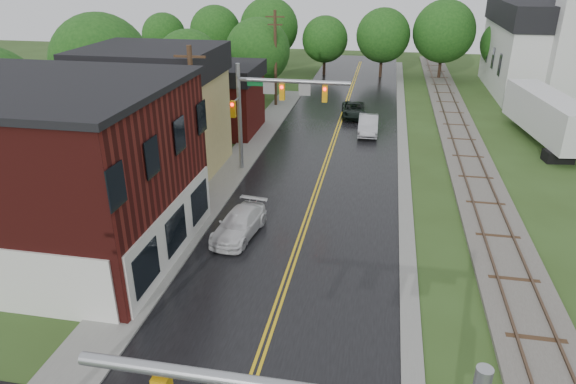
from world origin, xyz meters
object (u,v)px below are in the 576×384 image
(semi_trailer, at_px, (547,115))
(suv_dark, at_px, (354,110))
(church, at_px, (550,39))
(pickup_white, at_px, (239,224))
(traffic_signal_far, at_px, (271,99))
(tree_left_b, at_px, (102,66))
(utility_pole_b, at_px, (195,122))
(tree_left_e, at_px, (259,52))
(sedan_silver, at_px, (368,125))
(tree_left_c, at_px, (190,65))
(utility_pole_c, at_px, (275,57))
(brick_building, at_px, (29,170))

(semi_trailer, bearing_deg, suv_dark, 163.32)
(church, bearing_deg, pickup_white, -122.93)
(traffic_signal_far, xyz_separation_m, tree_left_b, (-14.38, 4.90, 0.74))
(utility_pole_b, height_order, tree_left_e, utility_pole_b)
(sedan_silver, relative_size, pickup_white, 1.01)
(traffic_signal_far, relative_size, tree_left_e, 0.90)
(tree_left_c, xyz_separation_m, tree_left_e, (5.00, 6.00, 0.30))
(traffic_signal_far, relative_size, sedan_silver, 1.63)
(church, distance_m, traffic_signal_far, 35.59)
(pickup_white, relative_size, semi_trailer, 0.37)
(utility_pole_c, distance_m, tree_left_b, 16.42)
(utility_pole_b, xyz_separation_m, utility_pole_c, (0.00, 22.00, 0.00))
(tree_left_b, relative_size, pickup_white, 2.16)
(traffic_signal_far, relative_size, tree_left_b, 0.76)
(tree_left_c, distance_m, sedan_silver, 17.16)
(church, height_order, suv_dark, church)
(utility_pole_b, bearing_deg, pickup_white, -48.65)
(brick_building, bearing_deg, tree_left_b, 107.61)
(brick_building, distance_m, tree_left_c, 24.94)
(sedan_silver, height_order, pickup_white, sedan_silver)
(utility_pole_b, bearing_deg, tree_left_c, 111.49)
(utility_pole_c, xyz_separation_m, semi_trailer, (23.01, -7.06, -2.48))
(church, distance_m, sedan_silver, 24.94)
(tree_left_e, distance_m, semi_trailer, 26.74)
(tree_left_e, xyz_separation_m, sedan_silver, (11.42, -9.26, -4.07))
(utility_pole_c, bearing_deg, sedan_silver, -38.15)
(utility_pole_c, relative_size, tree_left_b, 0.93)
(sedan_silver, bearing_deg, pickup_white, -108.55)
(tree_left_e, height_order, suv_dark, tree_left_e)
(semi_trailer, bearing_deg, tree_left_b, -171.58)
(tree_left_c, bearing_deg, pickup_white, -64.16)
(tree_left_b, distance_m, tree_left_e, 16.67)
(tree_left_e, distance_m, pickup_white, 28.85)
(tree_left_b, distance_m, tree_left_c, 9.03)
(church, bearing_deg, semi_trailer, -102.71)
(brick_building, xyz_separation_m, tree_left_c, (-1.36, 24.90, 0.36))
(utility_pole_b, bearing_deg, utility_pole_c, 90.00)
(utility_pole_c, bearing_deg, tree_left_b, -132.39)
(suv_dark, bearing_deg, church, 27.06)
(church, xyz_separation_m, tree_left_c, (-33.85, -13.84, -1.32))
(suv_dark, distance_m, semi_trailer, 15.92)
(traffic_signal_far, height_order, semi_trailer, traffic_signal_far)
(church, height_order, semi_trailer, church)
(suv_dark, height_order, sedan_silver, sedan_silver)
(church, distance_m, semi_trailer, 17.59)
(sedan_silver, distance_m, pickup_white, 19.60)
(tree_left_c, distance_m, suv_dark, 15.46)
(church, distance_m, pickup_white, 43.00)
(suv_dark, xyz_separation_m, sedan_silver, (1.53, -4.85, 0.10))
(traffic_signal_far, distance_m, utility_pole_b, 6.01)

